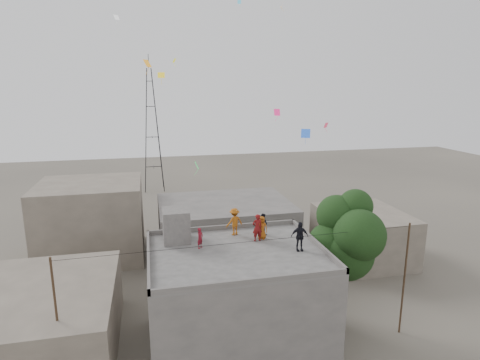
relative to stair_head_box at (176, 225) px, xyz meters
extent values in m
plane|color=#4E4840|center=(3.20, -2.60, -7.10)|extent=(140.00, 140.00, 0.00)
cube|color=#54514F|center=(3.20, -2.60, -4.10)|extent=(10.00, 8.00, 6.00)
cube|color=#4F4D4A|center=(3.20, -2.60, -1.05)|extent=(10.00, 8.00, 0.10)
cube|color=#54514F|center=(3.20, 1.32, -0.85)|extent=(10.00, 0.15, 0.30)
cube|color=#54514F|center=(3.20, -6.53, -0.85)|extent=(10.00, 0.15, 0.30)
cube|color=#54514F|center=(8.12, -2.60, -0.85)|extent=(0.15, 8.00, 0.30)
cube|color=#54514F|center=(-1.72, -2.60, -0.85)|extent=(0.15, 8.00, 0.30)
cube|color=#54514F|center=(0.00, 0.00, 0.00)|extent=(1.60, 1.80, 2.00)
cube|color=#62584D|center=(-7.80, -0.60, -5.10)|extent=(8.00, 10.00, 4.00)
cube|color=#54514F|center=(5.20, 11.40, -4.60)|extent=(12.00, 9.00, 5.00)
cube|color=#62584D|center=(-6.80, 13.40, -3.60)|extent=(9.00, 8.00, 7.00)
cube|color=#62584D|center=(17.20, 7.40, -4.90)|extent=(7.00, 8.00, 4.40)
cylinder|color=black|center=(10.40, -2.10, -5.10)|extent=(0.44, 0.44, 4.00)
cylinder|color=black|center=(10.55, -2.00, -3.50)|extent=(0.64, 0.91, 2.14)
sphere|color=black|center=(10.40, -2.10, -1.90)|extent=(3.60, 3.60, 3.60)
sphere|color=black|center=(11.50, -1.80, -1.10)|extent=(3.00, 3.00, 3.00)
sphere|color=black|center=(9.50, -1.60, -1.50)|extent=(2.80, 2.80, 2.80)
sphere|color=black|center=(10.80, -2.90, -0.50)|extent=(3.20, 3.20, 3.20)
sphere|color=black|center=(10.10, -1.20, 0.30)|extent=(2.60, 2.60, 2.60)
sphere|color=black|center=(11.20, -1.50, 0.90)|extent=(2.20, 2.20, 2.20)
cylinder|color=black|center=(-6.30, -4.10, -3.40)|extent=(0.12, 0.12, 7.40)
cylinder|color=black|center=(13.70, -3.60, -3.40)|extent=(0.12, 0.12, 7.40)
cylinder|color=black|center=(3.70, -3.85, 0.10)|extent=(20.00, 0.52, 0.02)
cylinder|color=black|center=(-1.65, 36.55, 1.90)|extent=(1.27, 1.27, 18.01)
cylinder|color=black|center=(0.05, 36.55, 1.90)|extent=(1.27, 1.27, 18.01)
cylinder|color=black|center=(0.05, 38.25, 1.90)|extent=(1.27, 1.27, 18.01)
cylinder|color=black|center=(-1.65, 38.25, 1.90)|extent=(1.27, 1.27, 18.01)
cube|color=black|center=(-0.80, 37.40, -3.50)|extent=(2.36, 0.08, 0.08)
cube|color=black|center=(-0.80, 37.40, -3.50)|extent=(0.08, 2.36, 0.08)
cube|color=black|center=(-0.80, 37.40, 1.00)|extent=(1.81, 0.08, 0.08)
cube|color=black|center=(-0.80, 37.40, 1.00)|extent=(0.08, 1.81, 0.08)
cube|color=black|center=(-0.80, 37.40, 5.50)|extent=(1.26, 0.08, 0.08)
cube|color=black|center=(-0.80, 37.40, 5.50)|extent=(0.08, 1.26, 0.08)
cube|color=black|center=(-0.80, 37.40, 9.10)|extent=(0.82, 0.08, 0.08)
cube|color=black|center=(-0.80, 37.40, 9.10)|extent=(0.08, 0.82, 0.08)
cylinder|color=black|center=(-0.80, 37.40, 11.90)|extent=(0.08, 0.08, 2.00)
imported|color=maroon|center=(4.84, -1.18, -0.14)|extent=(0.67, 0.48, 1.73)
imported|color=#A14F12|center=(5.23, -0.86, -0.27)|extent=(0.84, 0.75, 1.45)
imported|color=black|center=(5.51, -0.12, -0.30)|extent=(0.82, 0.86, 1.40)
imported|color=black|center=(6.83, -3.15, -0.13)|extent=(1.06, 0.55, 1.74)
imported|color=#9E5112|center=(3.71, 0.19, -0.12)|extent=(1.28, 0.96, 1.76)
imported|color=maroon|center=(1.28, -1.50, -0.38)|extent=(0.52, 0.54, 1.25)
plane|color=orange|center=(-1.23, 1.33, 9.62)|extent=(0.50, 0.56, 0.43)
plane|color=#FF2880|center=(7.16, 2.49, 6.61)|extent=(0.37, 0.42, 0.46)
plane|color=#FEFF27|center=(0.92, 9.57, 10.31)|extent=(0.33, 0.41, 0.31)
plane|color=blue|center=(7.87, -0.96, 5.54)|extent=(0.55, 0.35, 0.53)
plane|color=white|center=(-3.20, 8.60, 13.20)|extent=(0.42, 0.39, 0.35)
plane|color=orange|center=(10.54, 11.95, 15.23)|extent=(0.22, 0.43, 0.40)
plane|color=green|center=(1.53, 1.54, 3.40)|extent=(0.29, 0.54, 0.47)
plane|color=#D13151|center=(11.50, 4.04, 5.51)|extent=(0.43, 0.36, 0.38)
plane|color=yellow|center=(-0.43, 2.20, 8.98)|extent=(0.45, 0.30, 0.34)
plane|color=#4ABAE0|center=(7.40, 14.94, 15.90)|extent=(0.31, 0.11, 0.33)
camera|label=1|loc=(-1.41, -23.60, 8.27)|focal=30.00mm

